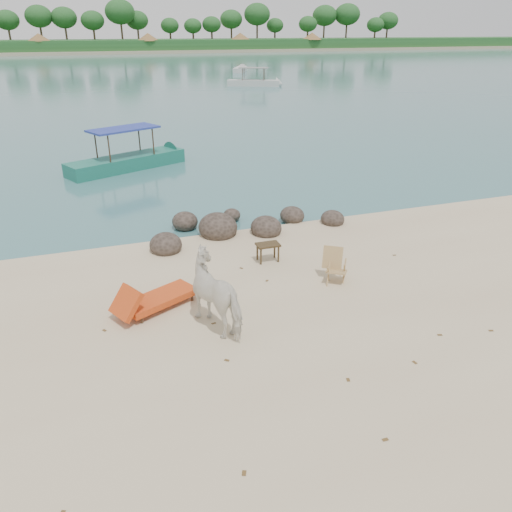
% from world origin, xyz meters
% --- Properties ---
extents(water, '(400.00, 400.00, 0.00)m').
position_xyz_m(water, '(0.00, 90.00, 0.00)').
color(water, '#346469').
rests_on(water, ground).
extents(far_shore, '(420.00, 90.00, 1.40)m').
position_xyz_m(far_shore, '(0.00, 170.00, 0.00)').
color(far_shore, tan).
rests_on(far_shore, ground).
extents(far_scenery, '(420.00, 18.00, 9.50)m').
position_xyz_m(far_scenery, '(0.03, 136.70, 3.14)').
color(far_scenery, '#1E4C1E').
rests_on(far_scenery, ground).
extents(boulders, '(6.22, 2.70, 0.87)m').
position_xyz_m(boulders, '(0.74, 5.91, 0.17)').
color(boulders, '#2C241D').
rests_on(boulders, ground).
extents(cow, '(1.44, 1.97, 1.52)m').
position_xyz_m(cow, '(-1.03, 1.01, 0.76)').
color(cow, white).
rests_on(cow, ground).
extents(side_table, '(0.61, 0.40, 0.49)m').
position_xyz_m(side_table, '(0.99, 3.60, 0.25)').
color(side_table, '#332414').
rests_on(side_table, ground).
extents(lounge_chair, '(2.18, 1.55, 0.62)m').
position_xyz_m(lounge_chair, '(-2.12, 2.14, 0.31)').
color(lounge_chair, red).
rests_on(lounge_chair, ground).
extents(deck_chair, '(0.76, 0.77, 0.82)m').
position_xyz_m(deck_chair, '(2.15, 1.93, 0.41)').
color(deck_chair, tan).
rests_on(deck_chair, ground).
extents(boat_near, '(6.05, 3.72, 2.94)m').
position_xyz_m(boat_near, '(-1.48, 14.92, 1.47)').
color(boat_near, '#1B6958').
rests_on(boat_near, water).
extents(boat_mid, '(6.35, 4.12, 3.10)m').
position_xyz_m(boat_mid, '(15.44, 46.58, 1.55)').
color(boat_mid, '#B7B8B4').
rests_on(boat_mid, water).
extents(boat_far, '(3.94, 6.23, 0.72)m').
position_xyz_m(boat_far, '(20.04, 65.96, 0.36)').
color(boat_far, '#BCBBB7').
rests_on(boat_far, water).
extents(dead_leaves, '(8.69, 6.73, 0.00)m').
position_xyz_m(dead_leaves, '(0.55, 0.01, 0.01)').
color(dead_leaves, brown).
rests_on(dead_leaves, ground).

